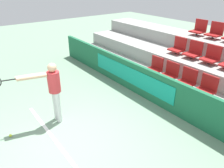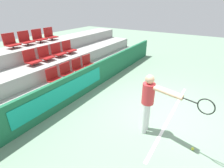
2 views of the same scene
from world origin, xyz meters
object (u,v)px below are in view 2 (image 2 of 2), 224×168
stadium_chair_2 (79,67)px  stadium_chair_3 (88,63)px  stadium_chair_1 (67,72)px  stadium_chair_5 (46,55)px  stadium_chair_7 (69,48)px  stadium_chair_9 (26,39)px  stadium_chair_4 (32,59)px  tennis_player (151,100)px  stadium_chair_8 (11,42)px  stadium_chair_10 (39,37)px  stadium_chair_11 (50,35)px  tennis_ball (193,149)px  stadium_chair_0 (54,77)px  stadium_chair_6 (58,51)px

stadium_chair_2 → stadium_chair_3: bearing=0.0°
stadium_chair_1 → stadium_chair_5: (0.00, 1.09, 0.48)m
stadium_chair_7 → stadium_chair_9: size_ratio=1.00×
stadium_chair_1 → stadium_chair_2: (0.62, 0.00, 0.00)m
stadium_chair_4 → tennis_player: tennis_player is taller
stadium_chair_9 → stadium_chair_8: bearing=180.0°
stadium_chair_7 → stadium_chair_10: bearing=119.7°
stadium_chair_1 → stadium_chair_8: 2.47m
tennis_player → stadium_chair_9: bearing=96.8°
stadium_chair_11 → tennis_ball: (-2.03, -6.79, -1.64)m
stadium_chair_1 → stadium_chair_3: 1.24m
stadium_chair_4 → tennis_ball: (-0.16, -5.70, -1.16)m
stadium_chair_4 → stadium_chair_7: same height
stadium_chair_5 → tennis_player: size_ratio=0.35×
tennis_player → stadium_chair_10: bearing=90.8°
stadium_chair_7 → stadium_chair_10: size_ratio=1.00×
stadium_chair_7 → stadium_chair_9: stadium_chair_9 is taller
stadium_chair_2 → stadium_chair_5: (-0.62, 1.09, 0.48)m
stadium_chair_3 → tennis_ball: bearing=-113.7°
stadium_chair_1 → stadium_chair_8: stadium_chair_8 is taller
stadium_chair_2 → stadium_chair_10: bearing=90.0°
stadium_chair_0 → tennis_ball: bearing=-92.0°
stadium_chair_6 → stadium_chair_7: 0.62m
stadium_chair_3 → stadium_chair_9: bearing=119.7°
stadium_chair_8 → tennis_player: 5.73m
stadium_chair_3 → stadium_chair_11: bearing=90.0°
stadium_chair_3 → stadium_chair_11: size_ratio=1.00×
stadium_chair_8 → stadium_chair_10: (1.24, 0.00, 0.00)m
stadium_chair_3 → stadium_chair_4: size_ratio=1.00×
stadium_chair_9 → stadium_chair_6: bearing=-60.3°
stadium_chair_9 → tennis_ball: bearing=-96.6°
stadium_chair_7 → stadium_chair_1: bearing=-138.7°
stadium_chair_11 → tennis_ball: bearing=-106.6°
stadium_chair_2 → stadium_chair_7: bearing=60.3°
stadium_chair_8 → tennis_player: bearing=-91.3°
stadium_chair_9 → tennis_player: 5.78m
stadium_chair_4 → tennis_ball: 5.82m
stadium_chair_5 → tennis_player: (-0.75, -4.60, -0.22)m
stadium_chair_6 → tennis_ball: bearing=-103.8°
stadium_chair_11 → stadium_chair_9: bearing=180.0°
stadium_chair_8 → tennis_ball: 6.99m
stadium_chair_3 → stadium_chair_7: (0.00, 1.09, 0.48)m
stadium_chair_0 → stadium_chair_5: (0.62, 1.09, 0.48)m
stadium_chair_3 → stadium_chair_4: bearing=149.7°
stadium_chair_5 → stadium_chair_8: stadium_chair_8 is taller
tennis_ball → stadium_chair_8: bearing=88.7°
stadium_chair_10 → stadium_chair_11: 0.62m
stadium_chair_2 → tennis_player: bearing=-111.4°
stadium_chair_1 → stadium_chair_4: bearing=119.7°
stadium_chair_4 → stadium_chair_6: size_ratio=1.00×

